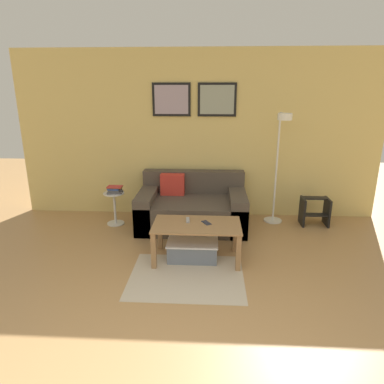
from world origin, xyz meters
TOP-DOWN VIEW (x-y plane):
  - wall_back at (-0.00, 3.77)m, footprint 5.60×0.09m
  - area_rug at (-0.03, 1.77)m, footprint 1.24×0.99m
  - couch at (-0.06, 3.26)m, footprint 1.56×0.99m
  - coffee_table at (0.06, 2.19)m, footprint 1.03×0.57m
  - storage_bin at (0.01, 2.18)m, footprint 0.61×0.35m
  - floor_lamp at (1.19, 3.31)m, footprint 0.28×0.55m
  - side_table at (-1.22, 3.23)m, footprint 0.31×0.31m
  - book_stack at (-1.20, 3.22)m, footprint 0.23×0.19m
  - remote_control at (-0.06, 2.29)m, footprint 0.05×0.15m
  - cell_phone at (0.17, 2.23)m, footprint 0.13×0.15m
  - step_stool at (1.78, 3.37)m, footprint 0.39×0.29m

SIDE VIEW (x-z plane):
  - area_rug at x=-0.03m, z-range 0.00..0.01m
  - storage_bin at x=0.01m, z-range 0.00..0.23m
  - step_stool at x=1.78m, z-range 0.02..0.43m
  - couch at x=-0.06m, z-range -0.11..0.65m
  - side_table at x=-1.22m, z-range 0.05..0.54m
  - coffee_table at x=0.06m, z-range 0.14..0.60m
  - cell_phone at x=0.17m, z-range 0.45..0.46m
  - remote_control at x=-0.06m, z-range 0.45..0.47m
  - book_stack at x=-1.20m, z-range 0.49..0.60m
  - floor_lamp at x=1.19m, z-range 0.24..1.90m
  - wall_back at x=0.00m, z-range 0.01..2.56m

